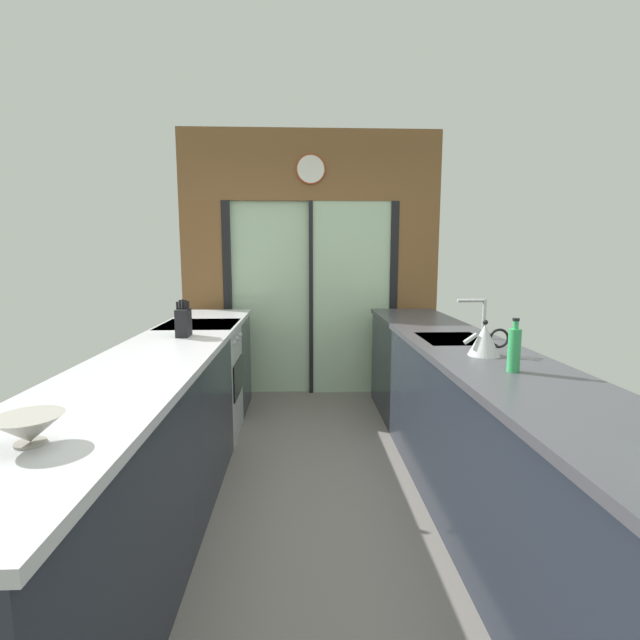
{
  "coord_description": "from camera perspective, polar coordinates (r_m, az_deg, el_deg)",
  "views": [
    {
      "loc": [
        -0.1,
        -2.35,
        1.47
      ],
      "look_at": [
        0.03,
        0.83,
        1.01
      ],
      "focal_mm": 25.62,
      "sensor_mm": 36.0,
      "label": 1
    }
  ],
  "objects": [
    {
      "name": "ground_plane",
      "position": [
        3.3,
        -0.36,
        -18.35
      ],
      "size": [
        5.04,
        7.6,
        0.02
      ],
      "primitive_type": "cube",
      "color": "slate"
    },
    {
      "name": "back_wall_unit",
      "position": [
        4.75,
        -1.15,
        8.93
      ],
      "size": [
        2.64,
        0.12,
        2.7
      ],
      "color": "brown",
      "rests_on": "ground_plane"
    },
    {
      "name": "left_counter_run",
      "position": [
        2.79,
        -19.54,
        -13.26
      ],
      "size": [
        0.62,
        3.8,
        0.92
      ],
      "color": "#1E232D",
      "rests_on": "ground_plane"
    },
    {
      "name": "right_counter_run",
      "position": [
        3.01,
        17.81,
        -11.65
      ],
      "size": [
        0.62,
        3.8,
        0.92
      ],
      "color": "#1E232D",
      "rests_on": "ground_plane"
    },
    {
      "name": "sink_faucet",
      "position": [
        3.14,
        19.28,
        0.95
      ],
      "size": [
        0.19,
        0.02,
        0.26
      ],
      "color": "#B7BABC",
      "rests_on": "right_counter_run"
    },
    {
      "name": "oven_range",
      "position": [
        3.82,
        -14.58,
        -7.37
      ],
      "size": [
        0.6,
        0.6,
        0.92
      ],
      "color": "#B7BABC",
      "rests_on": "ground_plane"
    },
    {
      "name": "mixing_bowl",
      "position": [
        1.59,
        -32.56,
        -11.42
      ],
      "size": [
        0.19,
        0.19,
        0.09
      ],
      "color": "gray",
      "rests_on": "left_counter_run"
    },
    {
      "name": "knife_block",
      "position": [
        3.18,
        -16.69,
        -0.26
      ],
      "size": [
        0.09,
        0.14,
        0.25
      ],
      "color": "black",
      "rests_on": "left_counter_run"
    },
    {
      "name": "kettle",
      "position": [
        2.63,
        19.89,
        -2.35
      ],
      "size": [
        0.25,
        0.17,
        0.2
      ],
      "color": "#B7BABC",
      "rests_on": "right_counter_run"
    },
    {
      "name": "soap_bottle_far",
      "position": [
        2.32,
        23.1,
        -3.35
      ],
      "size": [
        0.06,
        0.06,
        0.25
      ],
      "color": "#339E56",
      "rests_on": "right_counter_run"
    }
  ]
}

